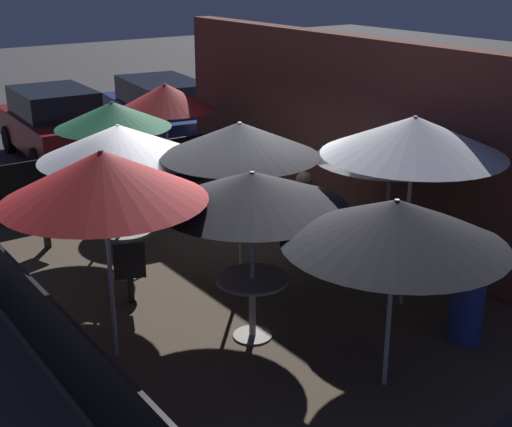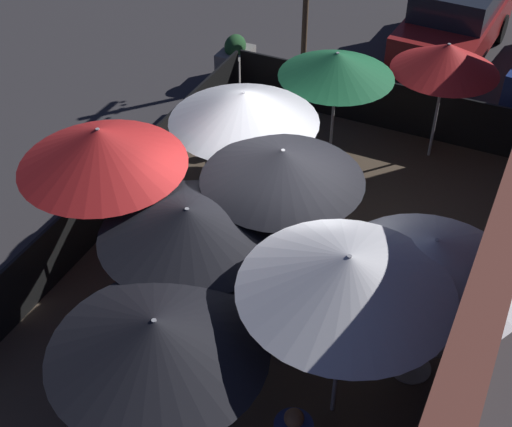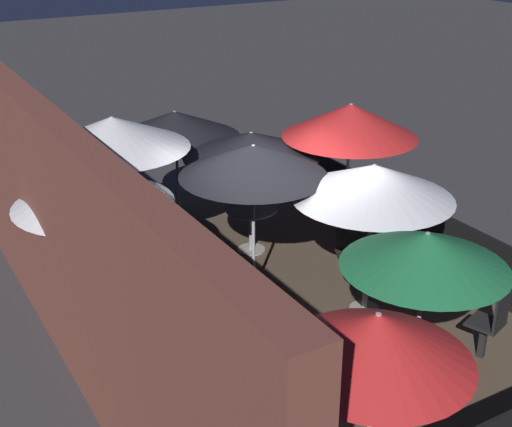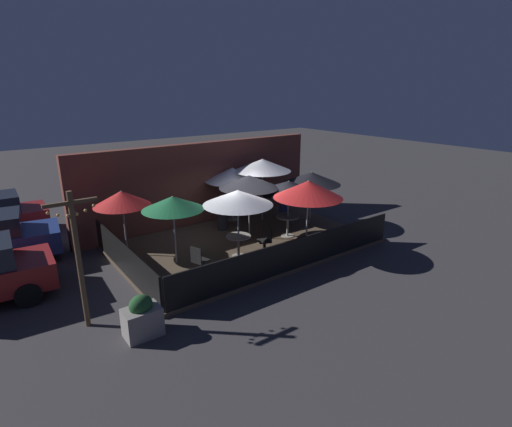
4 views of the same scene
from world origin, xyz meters
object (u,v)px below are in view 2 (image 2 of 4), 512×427
Objects in this scene: patio_umbrella_3 at (100,147)px; parked_car_0 at (455,19)px; patio_umbrella_8 at (337,65)px; planter_box at (235,60)px; dining_table_2 at (245,185)px; patio_chair_0 at (258,124)px; patio_umbrella_5 at (447,58)px; patio_umbrella_2 at (244,107)px; patio_umbrella_0 at (188,222)px; patio_umbrella_4 at (156,336)px; patio_umbrella_7 at (283,165)px; dining_table_1 at (417,335)px; dining_table_0 at (194,296)px; patio_umbrella_1 at (433,258)px; patio_chair_1 at (199,214)px; patio_umbrella_6 at (348,274)px; patron_0 at (380,267)px.

patio_umbrella_3 reaches higher than parked_car_0.
planter_box is (-2.20, -2.90, -1.59)m from patio_umbrella_8.
planter_box is at bearing -48.20° from parked_car_0.
patio_chair_0 is at bearing -161.33° from dining_table_2.
patio_umbrella_3 reaches higher than patio_umbrella_5.
patio_umbrella_8 is at bearing 157.84° from patio_umbrella_2.
patio_umbrella_0 is at bearing 10.68° from patio_umbrella_2.
patio_umbrella_7 reaches higher than patio_umbrella_4.
patio_umbrella_7 reaches higher than patio_umbrella_0.
dining_table_1 is 3.73m from dining_table_2.
dining_table_0 is at bearing 10.68° from dining_table_2.
dining_table_1 is (3.71, 2.48, -1.30)m from patio_umbrella_8.
dining_table_0 is (0.00, -0.00, -1.24)m from patio_umbrella_0.
patio_umbrella_3 is at bearing 10.34° from planter_box.
dining_table_0 is at bearing -3.70° from parked_car_0.
patio_umbrella_0 is at bearing -78.37° from patio_umbrella_1.
patio_umbrella_1 reaches higher than patio_chair_1.
patio_umbrella_4 is 7.05m from patio_umbrella_5.
patio_umbrella_0 is 2.82m from patio_umbrella_1.
patio_umbrella_6 is (0.94, 3.62, 0.11)m from patio_umbrella_3.
patio_umbrella_0 reaches higher than dining_table_0.
patio_umbrella_5 reaches higher than patio_umbrella_0.
patio_umbrella_3 is 2.11m from patio_chair_1.
patio_chair_0 is at bearing -164.55° from patio_umbrella_4.
patio_umbrella_1 is at bearing -111.64° from patron_0.
patron_0 is at bearing -177.41° from patio_umbrella_6.
patio_umbrella_2 is 0.97× the size of patio_umbrella_4.
parked_car_0 is at bearing -171.53° from patio_umbrella_5.
patio_umbrella_6 reaches higher than dining_table_1.
patio_chair_1 is at bearing -103.94° from patio_umbrella_7.
patio_chair_1 is 5.20m from planter_box.
planter_box is (-6.47, -2.62, -1.53)m from patio_umbrella_0.
patio_umbrella_7 is 2.41× the size of patio_chair_0.
patio_umbrella_1 is at bearing 72.40° from patio_umbrella_7.
patio_umbrella_1 reaches higher than dining_table_2.
patron_0 is (0.92, 2.46, -1.36)m from patio_umbrella_2.
patron_0 is 7.99m from parked_car_0.
patio_umbrella_5 is 4.22m from patio_umbrella_7.
patio_umbrella_7 is at bearing 42.76° from patio_umbrella_2.
patio_chair_1 reaches higher than dining_table_2.
patio_chair_1 is (-3.24, -1.38, -1.35)m from patio_umbrella_4.
patio_umbrella_0 is 4.29m from patio_umbrella_8.
patio_chair_1 is (-2.03, -2.90, -1.77)m from patio_umbrella_6.
patio_umbrella_0 is 2.25× the size of dining_table_1.
patio_umbrella_6 is at bearing -33.98° from patio_umbrella_1.
patron_0 is at bearing 69.52° from patio_umbrella_2.
patio_umbrella_4 is 3.35m from dining_table_1.
patio_umbrella_1 is 1.79m from patron_0.
patio_umbrella_5 reaches higher than dining_table_2.
patio_umbrella_5 is at bearing -12.76° from patio_chair_1.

